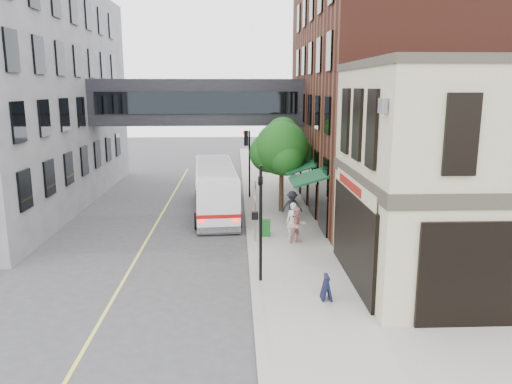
{
  "coord_description": "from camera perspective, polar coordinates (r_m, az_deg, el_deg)",
  "views": [
    {
      "loc": [
        -0.53,
        -16.2,
        7.51
      ],
      "look_at": [
        0.36,
        5.39,
        2.94
      ],
      "focal_mm": 35.0,
      "sensor_mm": 36.0,
      "label": 1
    }
  ],
  "objects": [
    {
      "name": "street_tree",
      "position": [
        29.76,
        2.91,
        4.99
      ],
      "size": [
        3.8,
        3.2,
        5.6
      ],
      "color": "#382619",
      "rests_on": "sidewalk_main"
    },
    {
      "name": "skyway_bridge",
      "position": [
        34.3,
        -6.6,
        10.18
      ],
      "size": [
        14.0,
        3.18,
        3.0
      ],
      "color": "black",
      "rests_on": "ground"
    },
    {
      "name": "lane_marking",
      "position": [
        27.62,
        -11.62,
        -4.07
      ],
      "size": [
        0.12,
        40.0,
        0.01
      ],
      "primitive_type": "cube",
      "color": "#D8CC4C",
      "rests_on": "ground"
    },
    {
      "name": "sandwich_board",
      "position": [
        18.02,
        8.06,
        -10.74
      ],
      "size": [
        0.33,
        0.5,
        0.89
      ],
      "primitive_type": "cube",
      "rotation": [
        0.0,
        0.0,
        0.01
      ],
      "color": "black",
      "rests_on": "sidewalk_main"
    },
    {
      "name": "traffic_signal_far",
      "position": [
        33.47,
        -1.0,
        4.78
      ],
      "size": [
        0.53,
        0.28,
        4.5
      ],
      "color": "black",
      "rests_on": "sidewalk_main"
    },
    {
      "name": "street_sign_pole",
      "position": [
        23.88,
        -0.09,
        -1.56
      ],
      "size": [
        0.08,
        0.75,
        3.0
      ],
      "color": "gray",
      "rests_on": "sidewalk_main"
    },
    {
      "name": "brick_building",
      "position": [
        32.92,
        16.54,
        10.56
      ],
      "size": [
        13.76,
        18.0,
        14.0
      ],
      "color": "#4A2017",
      "rests_on": "ground"
    },
    {
      "name": "ground",
      "position": [
        17.86,
        -0.46,
        -12.91
      ],
      "size": [
        120.0,
        120.0,
        0.0
      ],
      "primitive_type": "plane",
      "color": "#38383A",
      "rests_on": "ground"
    },
    {
      "name": "pedestrian_b",
      "position": [
        23.97,
        4.75,
        -3.8
      ],
      "size": [
        1.03,
        0.93,
        1.75
      ],
      "primitive_type": "imported",
      "rotation": [
        0.0,
        0.0,
        0.38
      ],
      "color": "#D08A87",
      "rests_on": "sidewalk_main"
    },
    {
      "name": "pedestrian_c",
      "position": [
        27.63,
        4.15,
        -1.67
      ],
      "size": [
        1.17,
        0.72,
        1.74
      ],
      "primitive_type": "imported",
      "rotation": [
        0.0,
        0.0,
        0.07
      ],
      "color": "black",
      "rests_on": "sidewalk_main"
    },
    {
      "name": "sidewalk_main",
      "position": [
        31.2,
        2.35,
        -1.85
      ],
      "size": [
        4.0,
        60.0,
        0.15
      ],
      "primitive_type": "cube",
      "color": "gray",
      "rests_on": "ground"
    },
    {
      "name": "corner_building",
      "position": [
        20.79,
        24.88,
        1.71
      ],
      "size": [
        10.19,
        8.12,
        8.45
      ],
      "color": "#B6AD8B",
      "rests_on": "ground"
    },
    {
      "name": "pedestrian_a",
      "position": [
        24.35,
        4.26,
        -3.4
      ],
      "size": [
        0.8,
        0.68,
        1.86
      ],
      "primitive_type": "imported",
      "rotation": [
        0.0,
        0.0,
        -0.41
      ],
      "color": "silver",
      "rests_on": "sidewalk_main"
    },
    {
      "name": "bus",
      "position": [
        30.36,
        -4.67,
        0.62
      ],
      "size": [
        3.1,
        10.52,
        2.79
      ],
      "color": "white",
      "rests_on": "ground"
    },
    {
      "name": "traffic_signal_near",
      "position": [
        18.77,
        0.44,
        -2.01
      ],
      "size": [
        0.44,
        0.22,
        4.6
      ],
      "color": "black",
      "rests_on": "sidewalk_main"
    },
    {
      "name": "newspaper_box",
      "position": [
        25.09,
        1.17,
        -4.11
      ],
      "size": [
        0.44,
        0.4,
        0.84
      ],
      "primitive_type": "cube",
      "rotation": [
        0.0,
        0.0,
        -0.06
      ],
      "color": "#145A1C",
      "rests_on": "sidewalk_main"
    }
  ]
}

